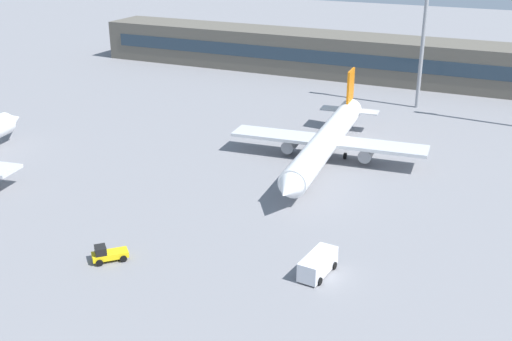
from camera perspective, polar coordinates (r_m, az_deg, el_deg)
name	(u,v)px	position (r m, az deg, el deg)	size (l,w,h in m)	color
ground_plane	(260,193)	(80.33, 0.38, -2.05)	(400.00, 400.00, 0.00)	gray
terminal_building	(390,60)	(140.15, 12.04, 9.76)	(138.46, 12.13, 9.00)	#5B564C
airplane_mid	(326,142)	(90.16, 6.33, 2.61)	(28.56, 40.83, 10.08)	white
baggage_tug_yellow	(108,254)	(66.35, -13.27, -7.34)	(3.60, 3.62, 1.75)	yellow
service_van_white	(318,264)	(62.53, 5.62, -8.39)	(2.72, 5.37, 2.08)	white
floodlight_tower_west	(425,22)	(118.21, 15.00, 12.80)	(3.20, 0.80, 26.98)	gray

